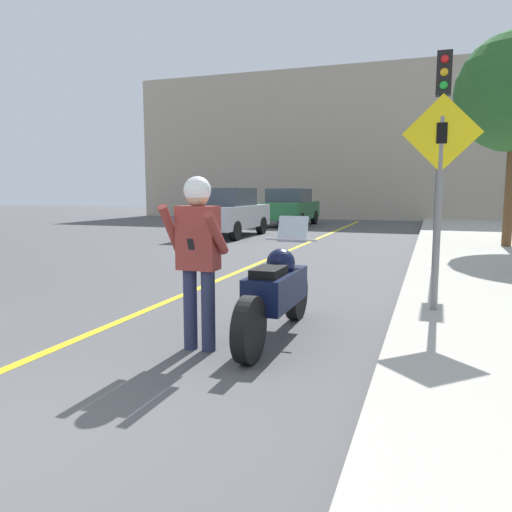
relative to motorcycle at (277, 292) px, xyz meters
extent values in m
cube|color=yellow|center=(-2.02, 2.85, -0.51)|extent=(0.12, 36.00, 0.01)
cube|color=#B2A38E|center=(-1.42, 22.85, 3.59)|extent=(28.00, 1.20, 8.21)
cylinder|color=black|center=(0.00, -0.86, -0.19)|extent=(0.14, 0.64, 0.64)
cylinder|color=black|center=(0.00, 0.84, -0.19)|extent=(0.14, 0.64, 0.64)
cube|color=#0C1433|center=(0.00, -0.01, 0.04)|extent=(0.40, 1.17, 0.36)
sphere|color=#0C1433|center=(0.00, 0.15, 0.30)|extent=(0.32, 0.32, 0.32)
cube|color=black|center=(0.00, -0.28, 0.26)|extent=(0.28, 0.48, 0.10)
cylinder|color=silver|center=(0.00, 0.58, 0.52)|extent=(0.62, 0.03, 0.03)
cube|color=silver|center=(0.00, 0.65, 0.64)|extent=(0.36, 0.12, 0.31)
cylinder|color=#282D4C|center=(-0.71, -0.67, -0.10)|extent=(0.14, 0.14, 0.83)
cylinder|color=#282D4C|center=(-0.51, -0.67, -0.10)|extent=(0.14, 0.14, 0.83)
cube|color=maroon|center=(-0.61, -0.67, 0.63)|extent=(0.40, 0.22, 0.63)
cylinder|color=maroon|center=(-0.86, -0.77, 0.73)|extent=(0.09, 0.38, 0.49)
cylinder|color=maroon|center=(-0.36, -0.79, 0.69)|extent=(0.09, 0.44, 0.44)
sphere|color=tan|center=(-0.61, -0.67, 1.05)|extent=(0.23, 0.23, 0.23)
sphere|color=white|center=(-0.61, -0.67, 1.10)|extent=(0.27, 0.27, 0.27)
cube|color=black|center=(-0.55, -0.95, 0.60)|extent=(0.06, 0.05, 0.11)
cylinder|color=slate|center=(1.63, 1.28, 0.80)|extent=(0.08, 0.08, 2.31)
cube|color=yellow|center=(1.63, 1.26, 1.76)|extent=(0.91, 0.02, 0.91)
cube|color=black|center=(1.63, 1.24, 1.76)|extent=(0.12, 0.01, 0.24)
cylinder|color=#2D2D30|center=(1.65, 4.68, 1.59)|extent=(0.12, 0.12, 3.89)
cube|color=black|center=(1.65, 4.66, 3.15)|extent=(0.26, 0.22, 0.76)
sphere|color=red|center=(1.65, 4.54, 3.37)|extent=(0.14, 0.14, 0.14)
sphere|color=gold|center=(1.65, 4.54, 3.15)|extent=(0.14, 0.14, 0.14)
sphere|color=green|center=(1.65, 4.54, 2.93)|extent=(0.14, 0.14, 0.14)
cylinder|color=brown|center=(3.42, 9.30, 1.07)|extent=(0.24, 0.24, 2.86)
cylinder|color=black|center=(-6.02, 12.26, -0.19)|extent=(0.22, 0.64, 0.64)
cylinder|color=black|center=(-4.36, 12.26, -0.19)|extent=(0.22, 0.64, 0.64)
cylinder|color=black|center=(-6.02, 9.66, -0.19)|extent=(0.22, 0.64, 0.64)
cylinder|color=black|center=(-4.36, 9.66, -0.19)|extent=(0.22, 0.64, 0.64)
cube|color=silver|center=(-5.19, 10.96, 0.19)|extent=(1.80, 4.20, 0.76)
cube|color=#38424C|center=(-5.19, 10.79, 0.87)|extent=(1.58, 2.18, 0.60)
cylinder|color=black|center=(-5.38, 18.17, -0.19)|extent=(0.22, 0.64, 0.64)
cylinder|color=black|center=(-3.72, 18.17, -0.19)|extent=(0.22, 0.64, 0.64)
cylinder|color=black|center=(-5.38, 15.56, -0.19)|extent=(0.22, 0.64, 0.64)
cylinder|color=black|center=(-3.72, 15.56, -0.19)|extent=(0.22, 0.64, 0.64)
cube|color=#1E6033|center=(-4.55, 16.87, 0.19)|extent=(1.80, 4.20, 0.76)
cube|color=#38424C|center=(-4.55, 16.70, 0.87)|extent=(1.58, 2.18, 0.60)
camera|label=1|loc=(1.56, -5.10, 1.10)|focal=35.00mm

